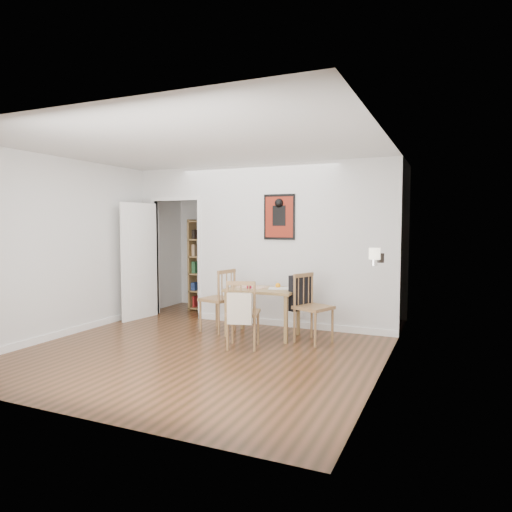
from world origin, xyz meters
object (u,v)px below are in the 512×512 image
at_px(red_glass, 249,285).
at_px(ceramic_jar_a, 380,258).
at_px(dining_table, 263,294).
at_px(mantel_lamp, 375,255).
at_px(notebook, 279,288).
at_px(chair_left, 217,300).
at_px(bookshelf, 208,266).
at_px(chair_right, 312,307).
at_px(fireplace, 382,308).
at_px(ceramic_jar_b, 381,257).
at_px(orange_fruit, 278,286).
at_px(chair_front, 243,313).

relative_size(red_glass, ceramic_jar_a, 0.80).
bearing_deg(dining_table, mantel_lamp, -24.27).
xyz_separation_m(red_glass, notebook, (0.42, 0.13, -0.04)).
height_order(chair_left, bookshelf, bookshelf).
distance_m(chair_right, ceramic_jar_a, 1.21).
bearing_deg(mantel_lamp, chair_left, 162.46).
xyz_separation_m(fireplace, ceramic_jar_a, (-0.05, 0.10, 0.60)).
relative_size(red_glass, ceramic_jar_b, 0.98).
height_order(red_glass, ceramic_jar_a, ceramic_jar_a).
height_order(red_glass, ceramic_jar_b, ceramic_jar_b).
distance_m(chair_left, fireplace, 2.55).
distance_m(notebook, ceramic_jar_a, 1.60).
height_order(chair_left, ceramic_jar_a, ceramic_jar_a).
xyz_separation_m(fireplace, ceramic_jar_b, (-0.08, 0.35, 0.59)).
height_order(chair_left, orange_fruit, chair_left).
relative_size(notebook, ceramic_jar_b, 3.06).
xyz_separation_m(chair_front, bookshelf, (-1.73, 2.11, 0.39)).
relative_size(orange_fruit, notebook, 0.27).
xyz_separation_m(orange_fruit, mantel_lamp, (1.52, -0.89, 0.55)).
relative_size(bookshelf, ceramic_jar_a, 14.67).
xyz_separation_m(chair_left, fireplace, (2.51, -0.41, 0.14)).
relative_size(fireplace, notebook, 4.25).
bearing_deg(chair_left, red_glass, -8.26).
xyz_separation_m(fireplace, red_glass, (-1.94, 0.33, 0.13)).
bearing_deg(mantel_lamp, red_glass, 159.83).
bearing_deg(chair_left, orange_fruit, 6.76).
xyz_separation_m(chair_left, mantel_lamp, (2.47, -0.78, 0.81)).
relative_size(chair_right, ceramic_jar_a, 8.14).
distance_m(dining_table, ceramic_jar_b, 1.78).
bearing_deg(chair_left, ceramic_jar_a, -7.09).
bearing_deg(fireplace, chair_right, 161.14).
relative_size(chair_left, chair_front, 1.05).
bearing_deg(chair_right, fireplace, -18.86).
relative_size(chair_left, fireplace, 0.77).
xyz_separation_m(bookshelf, ceramic_jar_b, (3.39, -1.45, 0.36)).
xyz_separation_m(chair_left, orange_fruit, (0.95, 0.11, 0.26)).
bearing_deg(orange_fruit, chair_right, -17.82).
xyz_separation_m(bookshelf, orange_fruit, (1.91, -1.28, -0.11)).
distance_m(dining_table, orange_fruit, 0.26).
distance_m(chair_front, orange_fruit, 0.89).
bearing_deg(bookshelf, fireplace, -27.50).
distance_m(chair_front, mantel_lamp, 1.89).
bearing_deg(dining_table, notebook, 13.97).
relative_size(chair_front, orange_fruit, 11.68).
relative_size(bookshelf, red_glass, 18.30).
bearing_deg(dining_table, chair_left, 179.39).
distance_m(chair_left, red_glass, 0.63).
distance_m(orange_fruit, mantel_lamp, 1.85).
bearing_deg(mantel_lamp, notebook, 150.76).
relative_size(chair_front, bookshelf, 0.53).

